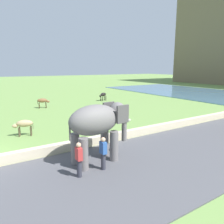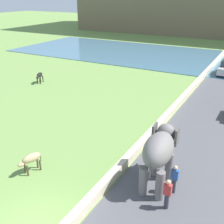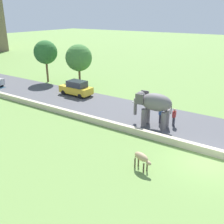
{
  "view_description": "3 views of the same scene",
  "coord_description": "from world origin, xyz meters",
  "px_view_note": "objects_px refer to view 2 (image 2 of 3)",
  "views": [
    {
      "loc": [
        12.42,
        0.61,
        4.74
      ],
      "look_at": [
        -1.54,
        9.43,
        1.29
      ],
      "focal_mm": 34.33,
      "sensor_mm": 36.0,
      "label": 1
    },
    {
      "loc": [
        7.09,
        -5.99,
        9.29
      ],
      "look_at": [
        -1.48,
        9.44,
        1.61
      ],
      "focal_mm": 44.34,
      "sensor_mm": 36.0,
      "label": 2
    },
    {
      "loc": [
        -15.89,
        -3.26,
        9.28
      ],
      "look_at": [
        0.64,
        7.87,
        1.69
      ],
      "focal_mm": 42.14,
      "sensor_mm": 36.0,
      "label": 3
    }
  ],
  "objects_px": {
    "cow_tan": "(31,159)",
    "elephant": "(159,151)",
    "cow_black": "(39,76)",
    "person_trailing": "(167,194)",
    "person_beside_elephant": "(174,179)"
  },
  "relations": [
    {
      "from": "person_trailing",
      "to": "cow_black",
      "type": "height_order",
      "value": "person_trailing"
    },
    {
      "from": "cow_black",
      "to": "cow_tan",
      "type": "relative_size",
      "value": 1.0
    },
    {
      "from": "cow_tan",
      "to": "elephant",
      "type": "bearing_deg",
      "value": 20.2
    },
    {
      "from": "elephant",
      "to": "cow_tan",
      "type": "distance_m",
      "value": 7.03
    },
    {
      "from": "person_trailing",
      "to": "cow_tan",
      "type": "relative_size",
      "value": 1.15
    },
    {
      "from": "cow_black",
      "to": "cow_tan",
      "type": "bearing_deg",
      "value": -48.98
    },
    {
      "from": "elephant",
      "to": "person_beside_elephant",
      "type": "bearing_deg",
      "value": -16.75
    },
    {
      "from": "cow_black",
      "to": "person_trailing",
      "type": "bearing_deg",
      "value": -32.6
    },
    {
      "from": "person_beside_elephant",
      "to": "cow_black",
      "type": "height_order",
      "value": "person_beside_elephant"
    },
    {
      "from": "person_beside_elephant",
      "to": "person_trailing",
      "type": "relative_size",
      "value": 1.0
    },
    {
      "from": "elephant",
      "to": "person_trailing",
      "type": "height_order",
      "value": "elephant"
    },
    {
      "from": "elephant",
      "to": "person_trailing",
      "type": "relative_size",
      "value": 2.16
    },
    {
      "from": "person_beside_elephant",
      "to": "cow_black",
      "type": "bearing_deg",
      "value": 150.1
    },
    {
      "from": "person_trailing",
      "to": "elephant",
      "type": "bearing_deg",
      "value": 123.65
    },
    {
      "from": "person_beside_elephant",
      "to": "cow_tan",
      "type": "distance_m",
      "value": 7.75
    }
  ]
}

